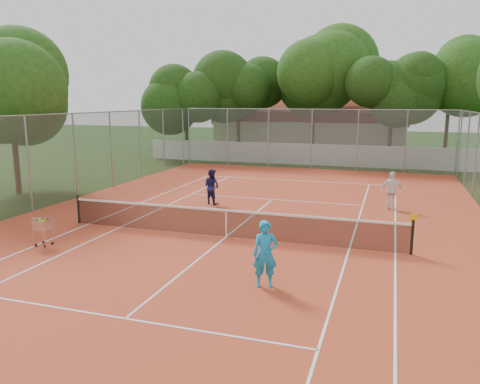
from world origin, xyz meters
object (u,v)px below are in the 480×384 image
(player_near, at_px, (265,254))
(ball_hopper, at_px, (43,231))
(player_far_right, at_px, (392,191))
(clubhouse, at_px, (312,126))
(player_far_left, at_px, (212,187))
(tennis_net, at_px, (226,223))

(player_near, height_order, ball_hopper, player_near)
(player_near, height_order, player_far_right, player_near)
(ball_hopper, bearing_deg, clubhouse, 64.71)
(player_far_right, bearing_deg, player_far_left, 17.10)
(tennis_net, relative_size, player_far_right, 7.35)
(clubhouse, relative_size, player_far_right, 10.14)
(clubhouse, xyz_separation_m, ball_hopper, (-3.22, -31.74, -1.70))
(player_near, xyz_separation_m, player_far_right, (2.92, 9.84, -0.04))
(tennis_net, height_order, clubhouse, clubhouse)
(clubhouse, height_order, player_far_right, clubhouse)
(player_far_left, relative_size, ball_hopper, 1.64)
(player_far_left, xyz_separation_m, player_far_right, (7.67, 1.40, 0.02))
(clubhouse, bearing_deg, ball_hopper, -95.79)
(player_near, bearing_deg, player_far_right, 55.20)
(player_far_left, distance_m, player_far_right, 7.80)
(tennis_net, bearing_deg, player_near, -57.71)
(player_far_left, bearing_deg, clubhouse, -71.90)
(clubhouse, relative_size, ball_hopper, 17.15)
(player_far_right, height_order, ball_hopper, player_far_right)
(tennis_net, bearing_deg, player_far_right, 48.93)
(player_far_right, bearing_deg, clubhouse, -65.55)
(clubhouse, bearing_deg, player_far_right, -72.33)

